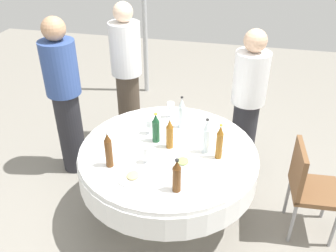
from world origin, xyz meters
The scene contains 23 objects.
ground_plane centered at (0.00, 0.00, 0.00)m, with size 10.00×10.00×0.00m, color gray.
dining_table centered at (0.00, 0.00, 0.59)m, with size 1.54×1.54×0.74m.
bottle_clear_south centered at (0.02, -0.32, 0.89)m, with size 0.06×0.06×0.32m.
bottle_brown_right centered at (-0.49, -0.18, 0.87)m, with size 0.06×0.06×0.28m.
bottle_dark_green_mid centered at (0.10, 0.13, 0.87)m, with size 0.07×0.07×0.28m.
bottle_brown_east centered at (-0.33, 0.40, 0.89)m, with size 0.06×0.06×0.32m.
bottle_amber_outer centered at (0.03, -0.01, 0.87)m, with size 0.06×0.06×0.29m.
bottle_amber_rear centered at (-0.03, -0.43, 0.89)m, with size 0.06×0.06×0.32m.
bottle_clear_near centered at (0.37, -0.04, 0.89)m, with size 0.06×0.06×0.32m.
wine_glass_east centered at (-0.22, 0.12, 0.84)m, with size 0.06×0.06×0.15m.
wine_glass_outer centered at (0.20, 0.22, 0.84)m, with size 0.07×0.07×0.14m.
wine_glass_rear centered at (0.53, 0.09, 0.86)m, with size 0.07×0.07×0.16m.
plate_far centered at (-0.43, 0.17, 0.75)m, with size 0.24×0.24×0.04m.
plate_left centered at (-0.17, -0.16, 0.75)m, with size 0.24×0.24×0.04m.
fork_right centered at (0.37, 0.25, 0.74)m, with size 0.18×0.02×0.01m, color silver.
fork_mid centered at (-0.63, -0.02, 0.74)m, with size 0.18×0.02×0.01m, color silver.
knife_east centered at (-0.04, 0.23, 0.74)m, with size 0.18×0.02×0.01m, color silver.
folded_napkin centered at (0.15, -0.49, 0.75)m, with size 0.16×0.16×0.02m, color white.
person_south centered at (0.46, 1.16, 0.88)m, with size 0.34×0.34×1.67m.
person_right centered at (0.89, -0.63, 0.81)m, with size 0.34×0.34×1.55m.
person_mid centered at (1.11, 0.73, 0.88)m, with size 0.34×0.34×1.68m.
chair_rear centered at (0.07, -1.18, 0.52)m, with size 0.42×0.42×0.87m.
tent_pole_main centered at (2.51, 0.91, 1.31)m, with size 0.07×0.07×2.63m, color #B2B5B7.
Camera 1 is at (-2.44, -0.56, 2.52)m, focal length 38.55 mm.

